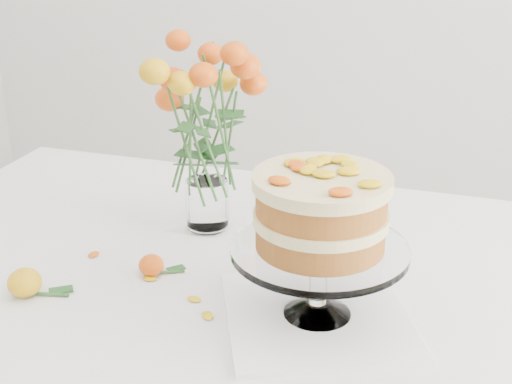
% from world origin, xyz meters
% --- Properties ---
extents(table, '(1.43, 0.93, 0.76)m').
position_xyz_m(table, '(0.00, 0.00, 0.67)').
color(table, tan).
rests_on(table, ground).
extents(napkin, '(0.38, 0.38, 0.01)m').
position_xyz_m(napkin, '(0.19, -0.13, 0.76)').
color(napkin, white).
rests_on(napkin, table).
extents(cake_stand, '(0.28, 0.28, 0.25)m').
position_xyz_m(cake_stand, '(0.19, -0.13, 0.93)').
color(cake_stand, white).
rests_on(cake_stand, napkin).
extents(rose_vase, '(0.30, 0.30, 0.42)m').
position_xyz_m(rose_vase, '(-0.10, 0.13, 1.00)').
color(rose_vase, white).
rests_on(rose_vase, table).
extents(loose_rose_near, '(0.10, 0.06, 0.05)m').
position_xyz_m(loose_rose_near, '(-0.30, -0.21, 0.78)').
color(loose_rose_near, gold).
rests_on(loose_rose_near, table).
extents(loose_rose_far, '(0.08, 0.05, 0.04)m').
position_xyz_m(loose_rose_far, '(-0.12, -0.08, 0.77)').
color(loose_rose_far, '#E6440B').
rests_on(loose_rose_far, table).
extents(stray_petal_a, '(0.03, 0.02, 0.00)m').
position_xyz_m(stray_petal_a, '(-0.12, -0.10, 0.76)').
color(stray_petal_a, yellow).
rests_on(stray_petal_a, table).
extents(stray_petal_b, '(0.03, 0.02, 0.00)m').
position_xyz_m(stray_petal_b, '(-0.02, -0.14, 0.76)').
color(stray_petal_b, yellow).
rests_on(stray_petal_b, table).
extents(stray_petal_c, '(0.03, 0.02, 0.00)m').
position_xyz_m(stray_petal_c, '(0.02, -0.18, 0.76)').
color(stray_petal_c, yellow).
rests_on(stray_petal_c, table).
extents(stray_petal_d, '(0.03, 0.02, 0.00)m').
position_xyz_m(stray_petal_d, '(-0.26, -0.05, 0.76)').
color(stray_petal_d, yellow).
rests_on(stray_petal_d, table).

